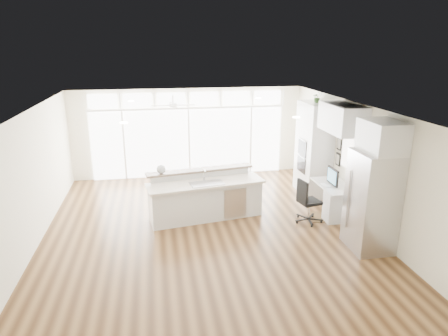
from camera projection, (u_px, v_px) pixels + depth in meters
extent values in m
cube|color=#452A15|center=(206.00, 230.00, 8.88)|extent=(7.00, 8.00, 0.02)
cube|color=white|center=(205.00, 109.00, 8.07)|extent=(7.00, 8.00, 0.02)
cube|color=white|center=(189.00, 133.00, 12.24)|extent=(7.00, 0.04, 2.70)
cube|color=white|center=(250.00, 275.00, 4.72)|extent=(7.00, 0.04, 2.70)
cube|color=white|center=(30.00, 182.00, 7.89)|extent=(0.04, 8.00, 2.70)
cube|color=white|center=(358.00, 164.00, 9.06)|extent=(0.04, 8.00, 2.70)
cube|color=white|center=(189.00, 143.00, 12.27)|extent=(5.80, 0.06, 2.08)
cube|color=white|center=(188.00, 99.00, 11.87)|extent=(5.90, 0.06, 0.40)
cube|color=white|center=(351.00, 152.00, 9.27)|extent=(0.04, 0.85, 0.85)
cube|color=white|center=(173.00, 101.00, 10.69)|extent=(1.16, 1.16, 0.32)
cube|color=white|center=(204.00, 108.00, 8.27)|extent=(3.40, 3.00, 0.02)
cube|color=silver|center=(314.00, 149.00, 10.73)|extent=(0.64, 1.20, 2.50)
cube|color=silver|center=(334.00, 200.00, 9.57)|extent=(0.72, 1.30, 0.76)
cube|color=silver|center=(343.00, 118.00, 8.99)|extent=(0.64, 1.30, 0.64)
cube|color=#B5B6BA|center=(372.00, 201.00, 7.83)|extent=(0.76, 0.90, 2.00)
cube|color=silver|center=(383.00, 137.00, 7.45)|extent=(0.64, 0.90, 0.60)
cube|color=black|center=(339.00, 152.00, 9.90)|extent=(0.06, 0.22, 0.80)
cube|color=silver|center=(206.00, 196.00, 9.36)|extent=(2.85, 1.45, 1.08)
cube|color=#3C2713|center=(328.00, 217.00, 9.53)|extent=(0.94, 0.74, 0.01)
cube|color=black|center=(309.00, 201.00, 9.13)|extent=(0.63, 0.59, 1.03)
sphere|color=silver|center=(161.00, 169.00, 9.23)|extent=(0.23, 0.23, 0.21)
cube|color=black|center=(333.00, 176.00, 9.38)|extent=(0.09, 0.53, 0.44)
cube|color=white|center=(325.00, 185.00, 9.41)|extent=(0.13, 0.30, 0.01)
imported|color=#355C27|center=(317.00, 98.00, 10.32)|extent=(0.28, 0.30, 0.21)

